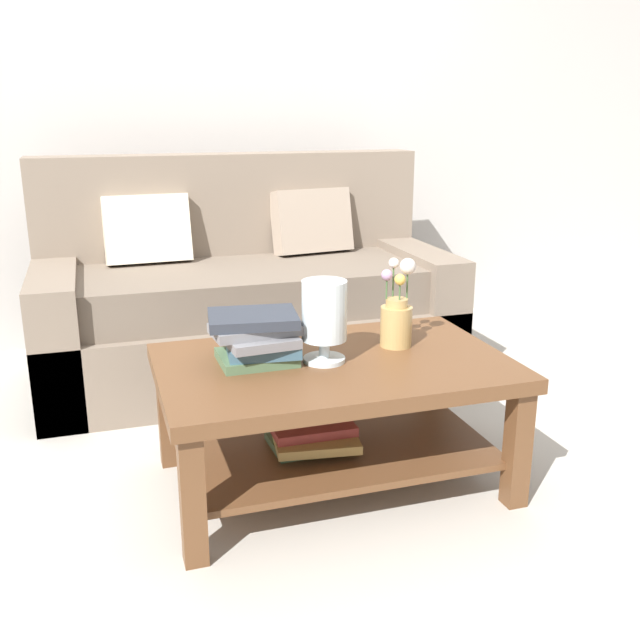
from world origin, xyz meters
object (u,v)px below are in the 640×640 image
object	(u,v)px
couch	(245,301)
coffee_table	(332,397)
flower_pitcher	(397,316)
glass_hurricane_vase	(324,315)
book_stack_main	(258,337)

from	to	relation	value
couch	coffee_table	distance (m)	1.20
coffee_table	flower_pitcher	world-z (taller)	flower_pitcher
coffee_table	glass_hurricane_vase	distance (m)	0.30
coffee_table	couch	bearing A→B (deg)	92.26
couch	flower_pitcher	xyz separation A→B (m)	(0.32, -1.12, 0.21)
book_stack_main	glass_hurricane_vase	bearing A→B (deg)	-14.90
couch	book_stack_main	world-z (taller)	couch
book_stack_main	glass_hurricane_vase	distance (m)	0.23
glass_hurricane_vase	flower_pitcher	distance (m)	0.31
couch	coffee_table	xyz separation A→B (m)	(0.05, -1.20, -0.03)
couch	glass_hurricane_vase	bearing A→B (deg)	-89.07
coffee_table	glass_hurricane_vase	world-z (taller)	glass_hurricane_vase
glass_hurricane_vase	flower_pitcher	world-z (taller)	flower_pitcher
couch	coffee_table	bearing A→B (deg)	-87.74
glass_hurricane_vase	coffee_table	bearing A→B (deg)	-1.42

